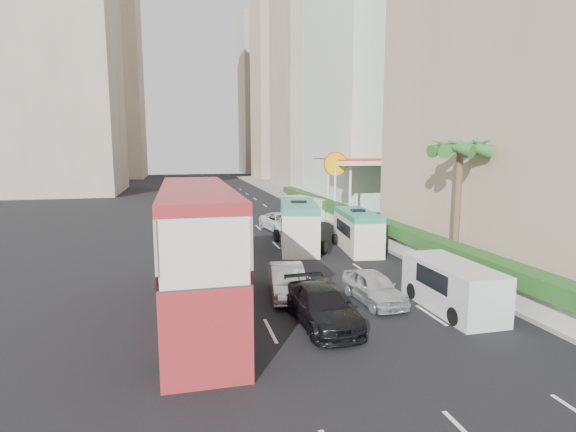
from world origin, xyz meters
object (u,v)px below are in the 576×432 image
object	(u,v)px
panel_van_far	(304,208)
palm_tree	(457,207)
van_asset	(282,231)
minibus_far	(357,231)
shell_station	(358,188)
minibus_near	(298,225)
car_silver_lane_a	(287,296)
panel_van_near	(452,286)
car_black	(321,324)
double_decker_bus	(198,253)
car_silver_lane_b	(373,302)

from	to	relation	value
panel_van_far	palm_tree	bearing A→B (deg)	-90.89
van_asset	minibus_far	size ratio (longest dim) A/B	0.91
shell_station	minibus_near	bearing A→B (deg)	-127.24
minibus_near	van_asset	bearing A→B (deg)	99.58
car_silver_lane_a	minibus_far	distance (m)	10.21
van_asset	minibus_far	bearing A→B (deg)	-75.62
palm_tree	shell_station	bearing A→B (deg)	83.40
car_silver_lane_a	minibus_near	xyz separation A→B (m)	(3.01, 9.40, 1.49)
minibus_far	palm_tree	distance (m)	6.75
minibus_near	panel_van_far	bearing A→B (deg)	84.74
panel_van_near	palm_tree	distance (m)	7.19
minibus_far	palm_tree	world-z (taller)	palm_tree
minibus_near	palm_tree	distance (m)	10.03
panel_van_near	shell_station	size ratio (longest dim) A/B	0.60
van_asset	minibus_far	xyz separation A→B (m)	(3.23, -7.49, 1.25)
shell_station	car_black	bearing A→B (deg)	-115.10
panel_van_far	shell_station	xyz separation A→B (m)	(5.42, 0.06, 1.78)
double_decker_bus	car_black	xyz separation A→B (m)	(4.37, -1.82, -2.53)
minibus_near	palm_tree	xyz separation A→B (m)	(6.89, -7.04, 1.89)
panel_van_far	car_black	bearing A→B (deg)	-114.62
car_silver_lane_b	panel_van_near	distance (m)	3.25
minibus_far	car_black	bearing A→B (deg)	-110.75
minibus_near	palm_tree	size ratio (longest dim) A/B	1.05
double_decker_bus	minibus_far	world-z (taller)	double_decker_bus
palm_tree	car_black	bearing A→B (deg)	-148.32
shell_station	minibus_far	bearing A→B (deg)	-112.48
minibus_near	minibus_far	world-z (taller)	minibus_near
car_black	panel_van_far	distance (m)	25.54
minibus_near	shell_station	size ratio (longest dim) A/B	0.84
car_silver_lane_b	van_asset	world-z (taller)	van_asset
double_decker_bus	panel_van_far	distance (m)	25.31
minibus_far	double_decker_bus	bearing A→B (deg)	-130.40
car_silver_lane_a	panel_van_near	xyz separation A→B (m)	(6.06, -3.20, 0.96)
minibus_far	panel_van_near	bearing A→B (deg)	-84.82
palm_tree	car_silver_lane_b	bearing A→B (deg)	-148.30
panel_van_near	palm_tree	xyz separation A→B (m)	(3.84, 5.57, 2.42)
minibus_near	panel_van_far	xyz separation A→B (m)	(3.68, 11.90, -0.52)
double_decker_bus	van_asset	world-z (taller)	double_decker_bus
minibus_far	shell_station	bearing A→B (deg)	74.91
car_black	minibus_far	world-z (taller)	minibus_far
car_silver_lane_a	shell_station	world-z (taller)	shell_station
van_asset	panel_van_near	size ratio (longest dim) A/B	1.07
van_asset	shell_station	size ratio (longest dim) A/B	0.64
car_black	minibus_near	bearing A→B (deg)	76.31
minibus_near	panel_van_near	distance (m)	12.98
minibus_near	minibus_far	xyz separation A→B (m)	(3.47, -1.62, -0.24)
double_decker_bus	car_silver_lane_b	bearing A→B (deg)	-0.35
car_silver_lane_b	car_black	bearing A→B (deg)	-151.88
car_silver_lane_b	minibus_far	distance (m)	10.04
car_black	shell_station	world-z (taller)	shell_station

